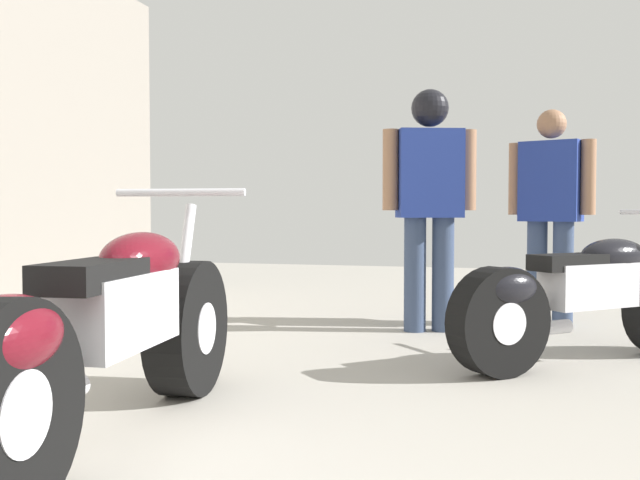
{
  "coord_description": "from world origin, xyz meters",
  "views": [
    {
      "loc": [
        0.92,
        -0.27,
        0.87
      ],
      "look_at": [
        -0.06,
        3.27,
        0.72
      ],
      "focal_mm": 39.94,
      "sensor_mm": 36.0,
      "label": 1
    }
  ],
  "objects": [
    {
      "name": "motorcycle_maroon_cruiser",
      "position": [
        -0.51,
        2.02,
        0.41
      ],
      "size": [
        0.62,
        2.09,
        0.97
      ],
      "color": "black",
      "rests_on": "ground_plane"
    },
    {
      "name": "mechanic_in_blue",
      "position": [
        1.18,
        5.43,
        0.93
      ],
      "size": [
        0.66,
        0.36,
        1.64
      ],
      "color": "#384766",
      "rests_on": "ground_plane"
    },
    {
      "name": "ground_plane",
      "position": [
        0.0,
        3.2,
        0.0
      ],
      "size": [
        15.34,
        15.34,
        0.0
      ],
      "primitive_type": "plane",
      "color": "#A8A399"
    },
    {
      "name": "mechanic_with_helmet",
      "position": [
        0.32,
        4.89,
        1.05
      ],
      "size": [
        0.68,
        0.38,
        1.75
      ],
      "color": "#384766",
      "rests_on": "ground_plane"
    },
    {
      "name": "motorcycle_black_naked",
      "position": [
        1.29,
        3.98,
        0.38
      ],
      "size": [
        1.51,
        1.39,
        0.88
      ],
      "color": "black",
      "rests_on": "ground_plane"
    }
  ]
}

